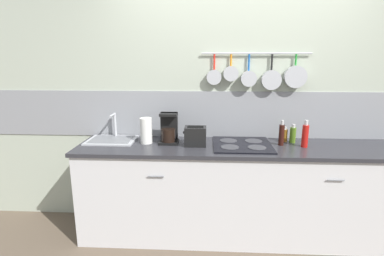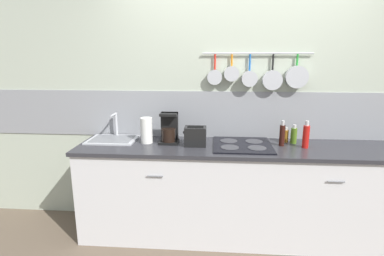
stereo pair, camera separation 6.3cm
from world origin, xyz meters
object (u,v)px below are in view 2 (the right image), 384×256
object	(u,v)px
coffee_maker	(169,130)
bottle_cooking_wine	(286,135)
paper_towel_roll	(146,130)
bottle_olive_oil	(282,135)
toaster	(195,136)
bottle_hot_sauce	(294,135)
bottle_dish_soap	(306,136)

from	to	relation	value
coffee_maker	bottle_cooking_wine	bearing A→B (deg)	5.21
paper_towel_roll	bottle_olive_oil	distance (m)	1.28
coffee_maker	toaster	world-z (taller)	coffee_maker
paper_towel_roll	bottle_hot_sauce	bearing A→B (deg)	3.67
coffee_maker	bottle_dish_soap	distance (m)	1.27
paper_towel_roll	bottle_cooking_wine	size ratio (longest dim) A/B	1.66
toaster	bottle_dish_soap	distance (m)	1.01
paper_towel_roll	bottle_olive_oil	xyz separation A→B (m)	(1.28, -0.00, -0.02)
coffee_maker	bottle_dish_soap	xyz separation A→B (m)	(1.27, -0.08, -0.01)
bottle_dish_soap	toaster	bearing A→B (deg)	-179.82
bottle_olive_oil	bottle_dish_soap	distance (m)	0.21
coffee_maker	bottle_hot_sauce	distance (m)	1.20
bottle_olive_oil	toaster	bearing A→B (deg)	-176.48
coffee_maker	bottle_olive_oil	size ratio (longest dim) A/B	1.21
bottle_hot_sauce	paper_towel_roll	bearing A→B (deg)	-176.33
bottle_hot_sauce	bottle_olive_oil	bearing A→B (deg)	-144.11
paper_towel_roll	bottle_dish_soap	xyz separation A→B (m)	(1.49, -0.05, -0.01)
bottle_olive_oil	coffee_maker	bearing A→B (deg)	178.39
bottle_cooking_wine	toaster	bearing A→B (deg)	-168.14
bottle_cooking_wine	bottle_hot_sauce	distance (m)	0.08
paper_towel_roll	toaster	size ratio (longest dim) A/B	1.14
bottle_olive_oil	bottle_cooking_wine	world-z (taller)	bottle_olive_oil
bottle_hot_sauce	toaster	bearing A→B (deg)	-171.20
coffee_maker	bottle_hot_sauce	world-z (taller)	coffee_maker
paper_towel_roll	coffee_maker	size ratio (longest dim) A/B	0.84
coffee_maker	bottle_hot_sauce	bearing A→B (deg)	3.14
paper_towel_roll	bottle_olive_oil	world-z (taller)	paper_towel_roll
coffee_maker	bottle_olive_oil	world-z (taller)	coffee_maker
paper_towel_roll	bottle_cooking_wine	world-z (taller)	paper_towel_roll
bottle_olive_oil	bottle_cooking_wine	xyz separation A→B (m)	(0.06, 0.13, -0.04)
bottle_olive_oil	bottle_hot_sauce	xyz separation A→B (m)	(0.13, 0.10, -0.03)
paper_towel_roll	coffee_maker	world-z (taller)	coffee_maker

